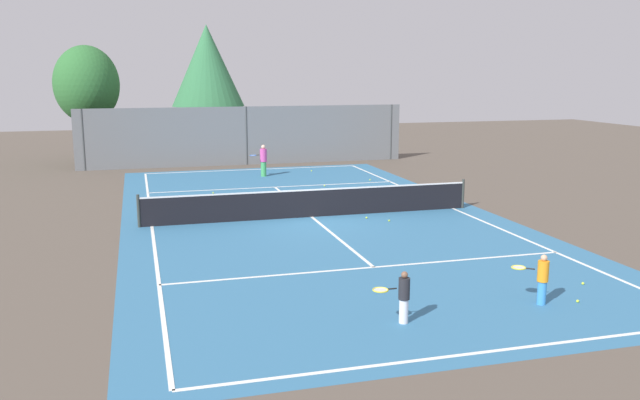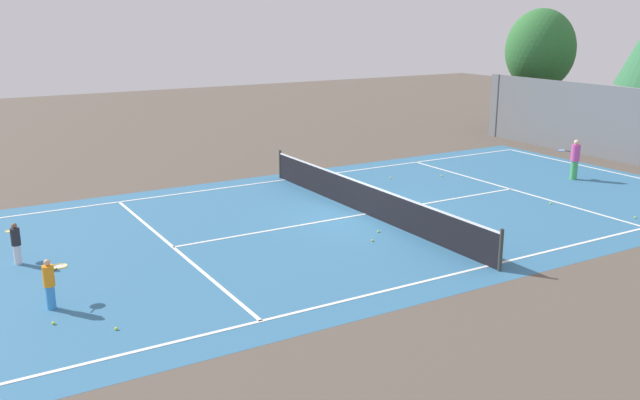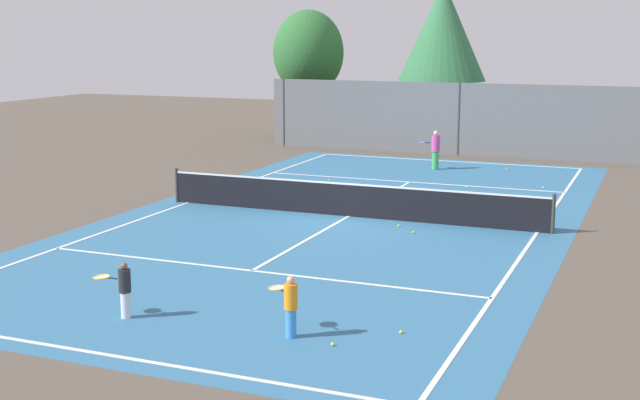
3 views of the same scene
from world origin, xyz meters
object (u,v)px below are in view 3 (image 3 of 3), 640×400
player_2 (290,305)px  tennis_ball_8 (413,232)px  tennis_ball_7 (544,187)px  tennis_ball_9 (289,187)px  player_0 (435,149)px  tennis_ball_4 (399,226)px  tennis_ball_2 (467,187)px  tennis_ball_6 (329,180)px  tennis_ball_3 (333,344)px  tennis_ball_1 (272,209)px  tennis_ball_5 (401,332)px  tennis_ball_0 (507,169)px  player_1 (123,289)px

player_2 → tennis_ball_8: 8.62m
tennis_ball_7 → tennis_ball_9: (-8.28, -3.39, 0.00)m
player_0 → tennis_ball_4: 10.58m
player_0 → tennis_ball_2: bearing=-59.8°
tennis_ball_4 → tennis_ball_6: same height
player_2 → tennis_ball_8: player_2 is taller
player_2 → tennis_ball_6: 16.48m
player_0 → tennis_ball_4: (1.69, -10.41, -0.77)m
tennis_ball_3 → tennis_ball_8: size_ratio=1.00×
player_2 → tennis_ball_6: (-5.41, 15.56, -0.56)m
tennis_ball_4 → tennis_ball_1: bearing=169.5°
tennis_ball_5 → tennis_ball_6: 16.34m
tennis_ball_6 → tennis_ball_1: bearing=-87.0°
tennis_ball_3 → tennis_ball_8: (-1.07, 8.75, 0.00)m
tennis_ball_0 → tennis_ball_5: (1.58, -19.68, 0.00)m
tennis_ball_4 → tennis_ball_2: bearing=86.6°
tennis_ball_3 → tennis_ball_0: bearing=91.8°
player_1 → tennis_ball_4: player_1 is taller
tennis_ball_6 → tennis_ball_7: (7.55, 1.44, 0.00)m
tennis_ball_6 → tennis_ball_9: (-0.73, -1.95, 0.00)m
tennis_ball_0 → tennis_ball_8: size_ratio=1.00×
player_2 → tennis_ball_4: 9.29m
player_1 → tennis_ball_4: (2.59, 9.47, -0.54)m
player_1 → tennis_ball_8: size_ratio=16.61×
tennis_ball_1 → player_2: bearing=-63.0°
tennis_ball_1 → tennis_ball_3: size_ratio=1.00×
tennis_ball_5 → tennis_ball_9: bearing=122.0°
tennis_ball_5 → tennis_ball_8: 7.95m
tennis_ball_4 → tennis_ball_8: 0.87m
tennis_ball_3 → tennis_ball_4: (-1.66, 9.38, 0.00)m
tennis_ball_5 → tennis_ball_9: size_ratio=1.00×
tennis_ball_9 → tennis_ball_8: bearing=-40.1°
player_2 → tennis_ball_3: player_2 is taller
tennis_ball_7 → tennis_ball_8: size_ratio=1.00×
tennis_ball_6 → tennis_ball_8: 8.70m
player_1 → player_2: bearing=4.0°
tennis_ball_3 → tennis_ball_1: bearing=120.5°
tennis_ball_0 → player_1: bearing=-99.8°
player_2 → tennis_ball_0: bearing=89.4°
tennis_ball_0 → tennis_ball_9: bearing=-132.4°
tennis_ball_4 → tennis_ball_8: same height
player_0 → tennis_ball_1: size_ratio=23.54×
tennis_ball_8 → tennis_ball_9: same height
player_0 → tennis_ball_9: (-3.66, -6.04, -0.77)m
player_1 → tennis_ball_0: player_1 is taller
player_0 → tennis_ball_5: 19.24m
tennis_ball_0 → tennis_ball_5: bearing=-85.4°
player_0 → tennis_ball_8: 11.31m
tennis_ball_3 → tennis_ball_6: bearing=111.8°
player_1 → tennis_ball_6: (-2.03, 15.79, -0.54)m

